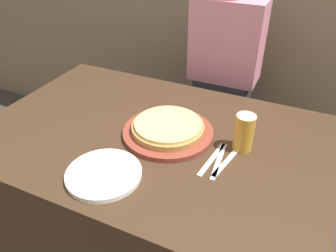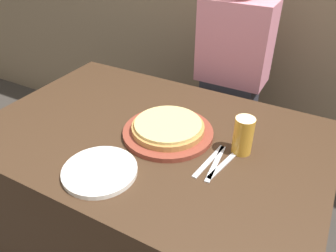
{
  "view_description": "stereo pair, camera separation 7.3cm",
  "coord_description": "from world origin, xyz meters",
  "px_view_note": "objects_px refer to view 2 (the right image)",
  "views": [
    {
      "loc": [
        0.52,
        -0.95,
        1.51
      ],
      "look_at": [
        0.07,
        0.02,
        0.8
      ],
      "focal_mm": 35.0,
      "sensor_mm": 36.0,
      "label": 1
    },
    {
      "loc": [
        0.58,
        -0.92,
        1.51
      ],
      "look_at": [
        0.07,
        0.02,
        0.8
      ],
      "focal_mm": 35.0,
      "sensor_mm": 36.0,
      "label": 2
    }
  ],
  "objects_px": {
    "dinner_knife": "(216,163)",
    "diner_person": "(229,92)",
    "fork": "(209,161)",
    "spoon": "(222,165)",
    "pizza_on_board": "(168,129)",
    "beer_glass": "(243,134)",
    "dinner_plate": "(100,171)"
  },
  "relations": [
    {
      "from": "dinner_plate",
      "to": "diner_person",
      "type": "distance_m",
      "value": 0.97
    },
    {
      "from": "pizza_on_board",
      "to": "dinner_knife",
      "type": "height_order",
      "value": "pizza_on_board"
    },
    {
      "from": "spoon",
      "to": "fork",
      "type": "bearing_deg",
      "value": 180.0
    },
    {
      "from": "fork",
      "to": "spoon",
      "type": "bearing_deg",
      "value": 0.0
    },
    {
      "from": "beer_glass",
      "to": "diner_person",
      "type": "distance_m",
      "value": 0.68
    },
    {
      "from": "dinner_plate",
      "to": "spoon",
      "type": "xyz_separation_m",
      "value": [
        0.35,
        0.23,
        -0.01
      ]
    },
    {
      "from": "beer_glass",
      "to": "dinner_plate",
      "type": "relative_size",
      "value": 0.56
    },
    {
      "from": "dinner_plate",
      "to": "dinner_knife",
      "type": "bearing_deg",
      "value": 35.59
    },
    {
      "from": "beer_glass",
      "to": "fork",
      "type": "relative_size",
      "value": 0.69
    },
    {
      "from": "pizza_on_board",
      "to": "dinner_plate",
      "type": "relative_size",
      "value": 1.4
    },
    {
      "from": "fork",
      "to": "spoon",
      "type": "xyz_separation_m",
      "value": [
        0.05,
        0.0,
        0.0
      ]
    },
    {
      "from": "pizza_on_board",
      "to": "diner_person",
      "type": "xyz_separation_m",
      "value": [
        0.04,
        0.64,
        -0.12
      ]
    },
    {
      "from": "dinner_knife",
      "to": "diner_person",
      "type": "relative_size",
      "value": 0.16
    },
    {
      "from": "dinner_plate",
      "to": "diner_person",
      "type": "xyz_separation_m",
      "value": [
        0.13,
        0.95,
        -0.11
      ]
    },
    {
      "from": "pizza_on_board",
      "to": "spoon",
      "type": "xyz_separation_m",
      "value": [
        0.26,
        -0.08,
        -0.02
      ]
    },
    {
      "from": "fork",
      "to": "spoon",
      "type": "distance_m",
      "value": 0.05
    },
    {
      "from": "pizza_on_board",
      "to": "dinner_knife",
      "type": "distance_m",
      "value": 0.25
    },
    {
      "from": "diner_person",
      "to": "beer_glass",
      "type": "bearing_deg",
      "value": -67.36
    },
    {
      "from": "dinner_plate",
      "to": "dinner_knife",
      "type": "xyz_separation_m",
      "value": [
        0.33,
        0.23,
        -0.01
      ]
    },
    {
      "from": "fork",
      "to": "dinner_knife",
      "type": "bearing_deg",
      "value": 0.0
    },
    {
      "from": "beer_glass",
      "to": "spoon",
      "type": "relative_size",
      "value": 0.81
    },
    {
      "from": "dinner_plate",
      "to": "fork",
      "type": "height_order",
      "value": "dinner_plate"
    },
    {
      "from": "pizza_on_board",
      "to": "dinner_plate",
      "type": "bearing_deg",
      "value": -106.6
    },
    {
      "from": "pizza_on_board",
      "to": "diner_person",
      "type": "distance_m",
      "value": 0.65
    },
    {
      "from": "pizza_on_board",
      "to": "fork",
      "type": "height_order",
      "value": "pizza_on_board"
    },
    {
      "from": "pizza_on_board",
      "to": "beer_glass",
      "type": "bearing_deg",
      "value": 6.76
    },
    {
      "from": "dinner_knife",
      "to": "spoon",
      "type": "distance_m",
      "value": 0.03
    },
    {
      "from": "dinner_plate",
      "to": "diner_person",
      "type": "relative_size",
      "value": 0.19
    },
    {
      "from": "pizza_on_board",
      "to": "fork",
      "type": "xyz_separation_m",
      "value": [
        0.21,
        -0.08,
        -0.02
      ]
    },
    {
      "from": "pizza_on_board",
      "to": "beer_glass",
      "type": "xyz_separation_m",
      "value": [
        0.29,
        0.03,
        0.05
      ]
    },
    {
      "from": "pizza_on_board",
      "to": "beer_glass",
      "type": "relative_size",
      "value": 2.5
    },
    {
      "from": "fork",
      "to": "diner_person",
      "type": "xyz_separation_m",
      "value": [
        -0.17,
        0.72,
        -0.1
      ]
    }
  ]
}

